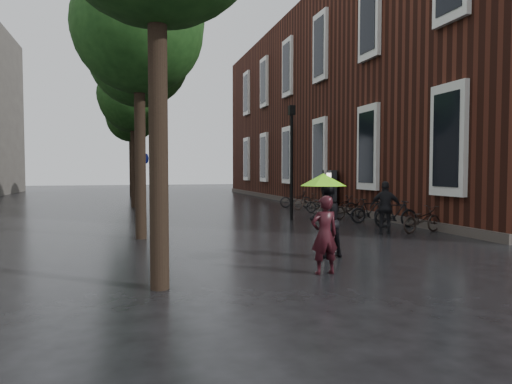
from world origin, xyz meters
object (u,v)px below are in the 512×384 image
object	(u,v)px
person_burgundy	(324,235)
person_black	(326,221)
lamp_post	(292,151)
ad_lightbox	(331,191)
parked_bicycles	(342,207)
pedestrian_walking	(386,208)

from	to	relation	value
person_burgundy	person_black	xyz separation A→B (m)	(0.74, 1.54, 0.09)
lamp_post	ad_lightbox	bearing A→B (deg)	44.63
person_black	ad_lightbox	distance (m)	12.24
person_burgundy	parked_bicycles	xyz separation A→B (m)	(5.39, 9.93, -0.32)
parked_bicycles	ad_lightbox	bearing A→B (deg)	74.22
person_burgundy	lamp_post	world-z (taller)	lamp_post
pedestrian_walking	ad_lightbox	bearing A→B (deg)	-75.69
parked_bicycles	ad_lightbox	size ratio (longest dim) A/B	5.65
parked_bicycles	pedestrian_walking	bearing A→B (deg)	-102.42
person_black	parked_bicycles	size ratio (longest dim) A/B	0.15
pedestrian_walking	parked_bicycles	distance (m)	5.48
person_black	lamp_post	bearing A→B (deg)	-116.83
lamp_post	person_burgundy	bearing A→B (deg)	-106.78
person_black	parked_bicycles	distance (m)	9.60
lamp_post	parked_bicycles	bearing A→B (deg)	15.15
person_black	parked_bicycles	bearing A→B (deg)	-130.98
lamp_post	pedestrian_walking	bearing A→B (deg)	-72.74
person_burgundy	lamp_post	size ratio (longest dim) A/B	0.33
person_burgundy	ad_lightbox	size ratio (longest dim) A/B	0.75
pedestrian_walking	person_black	bearing A→B (deg)	69.05
ad_lightbox	lamp_post	distance (m)	5.03
parked_bicycles	lamp_post	distance (m)	3.60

